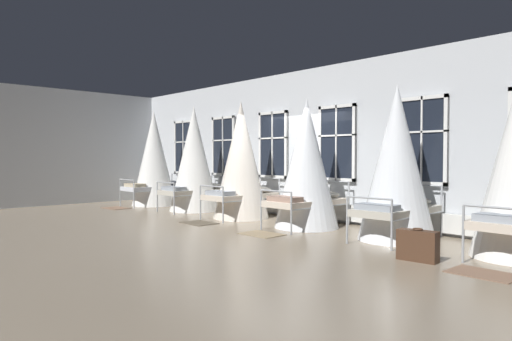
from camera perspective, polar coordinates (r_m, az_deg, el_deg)
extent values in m
plane|color=gray|center=(10.49, 2.29, -6.42)|extent=(26.83, 26.83, 0.00)
cube|color=silver|center=(11.19, 6.20, 3.29)|extent=(14.42, 0.10, 3.59)
cube|color=silver|center=(15.48, -22.65, 2.72)|extent=(0.10, 7.03, 3.59)
cube|color=black|center=(14.93, -9.02, 2.88)|extent=(1.01, 0.02, 1.71)
cube|color=silver|center=(14.94, -9.00, -0.27)|extent=(1.01, 0.06, 0.07)
cube|color=silver|center=(14.97, -9.03, 6.03)|extent=(1.01, 0.06, 0.07)
cube|color=silver|center=(15.32, -10.00, 2.85)|extent=(0.07, 0.06, 1.71)
cube|color=silver|center=(14.55, -7.98, 2.92)|extent=(0.07, 0.06, 1.71)
cube|color=silver|center=(14.93, -9.02, 2.88)|extent=(0.04, 0.06, 1.71)
cube|color=silver|center=(14.94, -9.02, 3.54)|extent=(1.01, 0.06, 0.04)
cube|color=black|center=(13.30, -4.11, 3.05)|extent=(1.01, 0.02, 1.71)
cube|color=silver|center=(13.31, -4.11, -0.49)|extent=(1.01, 0.06, 0.07)
cube|color=silver|center=(13.35, -4.12, 6.58)|extent=(1.01, 0.06, 0.07)
cube|color=silver|center=(13.67, -5.35, 3.01)|extent=(0.07, 0.06, 1.71)
cube|color=silver|center=(12.94, -2.81, 3.09)|extent=(0.07, 0.06, 1.71)
cube|color=silver|center=(13.30, -4.11, 3.05)|extent=(0.04, 0.06, 1.71)
cube|color=silver|center=(13.31, -4.11, 3.79)|extent=(1.01, 0.06, 0.04)
cube|color=black|center=(11.79, 2.11, 3.22)|extent=(1.01, 0.02, 1.71)
cube|color=silver|center=(11.80, 2.10, -0.77)|extent=(1.01, 0.06, 0.07)
cube|color=silver|center=(11.84, 2.11, 7.20)|extent=(1.01, 0.06, 0.07)
cube|color=silver|center=(12.13, 0.53, 3.18)|extent=(0.07, 0.06, 1.71)
cube|color=silver|center=(11.47, 3.77, 3.26)|extent=(0.07, 0.06, 1.71)
cube|color=silver|center=(11.79, 2.11, 3.22)|extent=(0.04, 0.06, 1.71)
cube|color=silver|center=(11.80, 2.11, 4.06)|extent=(1.01, 0.06, 0.04)
cube|color=black|center=(10.46, 10.03, 3.39)|extent=(1.01, 0.02, 1.71)
cube|color=silver|center=(10.47, 10.00, -1.11)|extent=(1.01, 0.06, 0.07)
cube|color=silver|center=(10.52, 10.05, 7.87)|extent=(1.01, 0.06, 0.07)
cube|color=silver|center=(10.75, 8.03, 3.36)|extent=(0.07, 0.06, 1.71)
cube|color=silver|center=(10.19, 12.14, 3.43)|extent=(0.07, 0.06, 1.71)
cube|color=silver|center=(10.46, 10.03, 3.39)|extent=(0.04, 0.06, 1.71)
cube|color=silver|center=(10.47, 10.03, 4.33)|extent=(1.01, 0.06, 0.04)
cube|color=black|center=(9.39, 20.00, 3.51)|extent=(1.01, 0.02, 1.71)
cube|color=silver|center=(9.40, 19.95, -1.50)|extent=(1.01, 0.06, 0.07)
cube|color=silver|center=(9.45, 20.05, 8.50)|extent=(1.01, 0.06, 0.07)
cube|color=silver|center=(9.61, 17.50, 3.49)|extent=(0.07, 0.06, 1.71)
cube|color=silver|center=(9.18, 22.61, 3.53)|extent=(0.07, 0.06, 1.71)
cube|color=silver|center=(9.39, 20.00, 3.51)|extent=(0.04, 0.06, 1.71)
cube|color=silver|center=(9.39, 20.01, 4.56)|extent=(1.01, 0.06, 0.04)
cube|color=silver|center=(8.79, 29.12, 3.53)|extent=(0.07, 0.06, 1.71)
cube|color=silver|center=(11.15, 5.74, -4.65)|extent=(10.74, 0.10, 0.36)
cylinder|color=#9EA3A8|center=(15.27, -10.45, -2.12)|extent=(0.04, 0.04, 0.94)
cylinder|color=#9EA3A8|center=(14.58, -8.66, -2.30)|extent=(0.04, 0.04, 0.94)
cylinder|color=#9EA3A8|center=(14.37, -16.57, -2.67)|extent=(0.04, 0.04, 0.81)
cylinder|color=#9EA3A8|center=(13.63, -14.98, -2.89)|extent=(0.04, 0.04, 0.81)
cylinder|color=#9EA3A8|center=(14.80, -13.42, -2.27)|extent=(0.04, 1.82, 0.03)
cylinder|color=#9EA3A8|center=(14.08, -11.72, -2.46)|extent=(0.04, 1.82, 0.03)
cylinder|color=#9EA3A8|center=(14.90, -9.59, -0.41)|extent=(0.84, 0.04, 0.03)
cylinder|color=#9EA3A8|center=(13.97, -15.81, -1.12)|extent=(0.84, 0.04, 0.03)
cube|color=silver|center=(14.43, -12.59, -2.12)|extent=(0.87, 1.85, 0.12)
ellipsoid|color=silver|center=(14.78, -10.35, -1.51)|extent=(0.64, 0.40, 0.14)
cube|color=tan|center=(14.10, -14.87, -1.78)|extent=(0.69, 0.36, 0.10)
cone|color=white|center=(14.40, -12.61, 1.55)|extent=(1.36, 1.36, 2.91)
cylinder|color=#9EA3A8|center=(13.63, -5.58, -2.56)|extent=(0.04, 0.04, 0.94)
cylinder|color=#9EA3A8|center=(12.97, -3.36, -2.77)|extent=(0.04, 0.04, 0.94)
cylinder|color=#9EA3A8|center=(12.62, -12.22, -3.23)|extent=(0.04, 0.04, 0.81)
cylinder|color=#9EA3A8|center=(11.91, -10.18, -3.51)|extent=(0.04, 0.04, 0.81)
cylinder|color=#9EA3A8|center=(13.10, -8.77, -2.75)|extent=(0.05, 1.82, 0.03)
cylinder|color=#9EA3A8|center=(12.42, -6.62, -2.99)|extent=(0.05, 1.82, 0.03)
cylinder|color=#9EA3A8|center=(13.27, -4.50, -0.64)|extent=(0.84, 0.04, 0.03)
cylinder|color=#9EA3A8|center=(12.24, -11.24, -1.48)|extent=(0.84, 0.04, 0.03)
cube|color=#B7B2A3|center=(12.75, -7.73, -2.60)|extent=(0.87, 1.85, 0.12)
ellipsoid|color=silver|center=(13.14, -5.32, -1.89)|extent=(0.64, 0.41, 0.14)
cube|color=#8C939E|center=(12.39, -10.21, -2.22)|extent=(0.69, 0.37, 0.10)
cone|color=white|center=(12.72, -7.74, 1.51)|extent=(1.36, 1.36, 2.89)
cylinder|color=#9EA3A8|center=(12.05, 0.03, -3.12)|extent=(0.04, 0.04, 0.94)
cylinder|color=#9EA3A8|center=(11.46, 2.92, -3.37)|extent=(0.04, 0.04, 0.94)
cylinder|color=#9EA3A8|center=(10.88, -6.95, -3.99)|extent=(0.04, 0.04, 0.81)
cylinder|color=#9EA3A8|center=(10.22, -4.14, -4.35)|extent=(0.04, 0.04, 0.81)
cylinder|color=#9EA3A8|center=(11.44, -3.28, -3.38)|extent=(0.05, 1.82, 0.03)
cylinder|color=#9EA3A8|center=(10.82, -0.40, -3.67)|extent=(0.05, 1.82, 0.03)
cylinder|color=#9EA3A8|center=(11.72, 1.44, -0.95)|extent=(0.84, 0.04, 0.03)
cylinder|color=#9EA3A8|center=(10.51, -5.59, -1.97)|extent=(0.84, 0.04, 0.03)
cube|color=beige|center=(11.12, -1.88, -3.21)|extent=(0.88, 1.85, 0.12)
ellipsoid|color=silver|center=(11.57, 0.60, -2.37)|extent=(0.65, 0.41, 0.14)
cube|color=#8C939E|center=(10.69, -4.49, -2.82)|extent=(0.69, 0.37, 0.10)
cone|color=silver|center=(11.08, -1.89, 1.35)|extent=(1.36, 1.36, 2.83)
cylinder|color=#9EA3A8|center=(10.65, 7.84, -3.77)|extent=(0.04, 0.04, 0.94)
cylinder|color=#9EA3A8|center=(10.14, 11.49, -4.06)|extent=(0.04, 0.04, 0.94)
cylinder|color=#9EA3A8|center=(9.33, 0.65, -4.93)|extent=(0.04, 0.04, 0.81)
cylinder|color=#9EA3A8|center=(8.74, 4.42, -5.38)|extent=(0.04, 0.04, 0.81)
cylinder|color=#9EA3A8|center=(9.97, 4.49, -4.14)|extent=(0.05, 1.82, 0.03)
cylinder|color=#9EA3A8|center=(9.42, 8.22, -4.49)|extent=(0.05, 1.82, 0.03)
cylinder|color=#9EA3A8|center=(10.35, 9.63, -1.32)|extent=(0.84, 0.04, 0.03)
cylinder|color=#9EA3A8|center=(8.99, 2.48, -2.59)|extent=(0.84, 0.04, 0.03)
cube|color=beige|center=(9.68, 6.30, -3.96)|extent=(0.87, 1.85, 0.12)
ellipsoid|color=#B7B2A3|center=(10.18, 8.79, -2.95)|extent=(0.64, 0.41, 0.14)
cube|color=gray|center=(9.19, 3.62, -3.56)|extent=(0.69, 0.37, 0.10)
cone|color=white|center=(9.64, 6.32, 0.94)|extent=(1.36, 1.36, 2.71)
cylinder|color=#9EA3A8|center=(9.53, 17.50, -4.47)|extent=(0.04, 0.04, 0.94)
cylinder|color=#9EA3A8|center=(9.17, 22.12, -4.76)|extent=(0.04, 0.04, 0.94)
cylinder|color=#9EA3A8|center=(7.99, 11.29, -6.08)|extent=(0.04, 0.04, 0.81)
cylinder|color=#9EA3A8|center=(7.55, 16.57, -6.56)|extent=(0.04, 0.04, 0.81)
cylinder|color=#9EA3A8|center=(8.74, 14.68, -5.01)|extent=(0.08, 1.82, 0.03)
cylinder|color=#9EA3A8|center=(8.35, 19.62, -5.37)|extent=(0.08, 1.82, 0.03)
cylinder|color=#9EA3A8|center=(9.31, 19.80, -1.74)|extent=(0.84, 0.05, 0.03)
cylinder|color=#9EA3A8|center=(7.72, 13.88, -3.35)|extent=(0.84, 0.05, 0.03)
cube|color=#B7B2A3|center=(8.53, 17.09, -4.79)|extent=(0.90, 1.86, 0.12)
ellipsoid|color=#B7B2A3|center=(9.11, 19.12, -3.57)|extent=(0.65, 0.42, 0.14)
cube|color=#8C939E|center=(7.96, 14.85, -4.43)|extent=(0.69, 0.38, 0.10)
cone|color=white|center=(8.48, 17.15, 1.01)|extent=(1.36, 1.36, 2.78)
cylinder|color=#9EA3A8|center=(8.75, 29.24, -5.16)|extent=(0.04, 0.04, 0.94)
cylinder|color=#9EA3A8|center=(7.07, 24.43, -7.22)|extent=(0.04, 0.04, 0.81)
cylinder|color=#9EA3A8|center=(7.90, 27.10, -5.86)|extent=(0.07, 1.82, 0.03)
cylinder|color=#9EA3A8|center=(6.86, 27.67, -4.12)|extent=(0.84, 0.05, 0.03)
cube|color=#8C939E|center=(7.12, 28.38, -5.29)|extent=(0.69, 0.37, 0.10)
cube|color=brown|center=(13.83, -17.08, -4.50)|extent=(0.82, 0.60, 0.01)
cube|color=brown|center=(10.37, -7.14, -6.50)|extent=(0.82, 0.58, 0.01)
cube|color=#8E7A5B|center=(8.82, 0.69, -7.93)|extent=(0.81, 0.58, 0.01)
cube|color=brown|center=(6.58, 26.48, -11.44)|extent=(0.82, 0.59, 0.01)
cube|color=#472D1E|center=(6.97, 19.51, -8.82)|extent=(0.58, 0.25, 0.44)
cube|color=tan|center=(7.07, 19.84, -8.68)|extent=(0.50, 0.06, 0.03)
torus|color=#472D1E|center=(6.93, 19.53, -6.91)|extent=(0.16, 0.16, 0.02)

